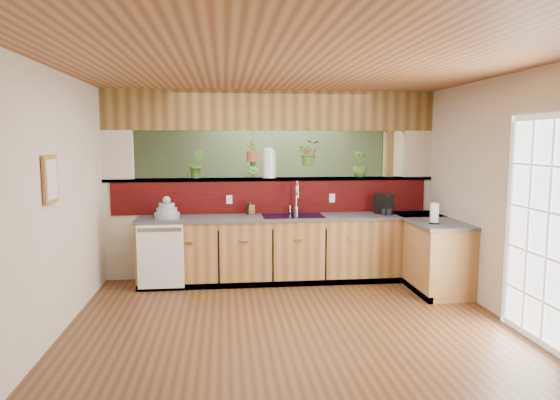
{
  "coord_description": "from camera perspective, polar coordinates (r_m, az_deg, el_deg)",
  "views": [
    {
      "loc": [
        -0.66,
        -5.63,
        1.91
      ],
      "look_at": [
        0.05,
        0.7,
        1.15
      ],
      "focal_mm": 32.0,
      "sensor_mm": 36.0,
      "label": 1
    }
  ],
  "objects": [
    {
      "name": "shelving_console",
      "position": [
        8.99,
        -6.26,
        -2.27
      ],
      "size": [
        1.6,
        0.97,
        1.04
      ],
      "primitive_type": "cube",
      "rotation": [
        0.0,
        0.0,
        -0.39
      ],
      "color": "black",
      "rests_on": "ground"
    },
    {
      "name": "shelf_plant_a",
      "position": [
        8.93,
        -9.96,
        2.21
      ],
      "size": [
        0.24,
        0.21,
        0.38
      ],
      "primitive_type": "imported",
      "rotation": [
        0.0,
        0.0,
        -0.43
      ],
      "color": "#3B6A25",
      "rests_on": "shelving_console"
    },
    {
      "name": "ledge_plant_left",
      "position": [
        7.0,
        -9.47,
        4.08
      ],
      "size": [
        0.22,
        0.18,
        0.4
      ],
      "primitive_type": "imported",
      "rotation": [
        0.0,
        0.0,
        -0.02
      ],
      "color": "#3B6A25",
      "rests_on": "pass_through_ledge"
    },
    {
      "name": "pass_through_ledge",
      "position": [
        7.04,
        -0.95,
        2.4
      ],
      "size": [
        4.6,
        0.21,
        0.04
      ],
      "primitive_type": "cube",
      "color": "brown",
      "rests_on": "ground"
    },
    {
      "name": "floor_plant",
      "position": [
        8.54,
        1.04,
        -3.47
      ],
      "size": [
        0.76,
        0.68,
        0.78
      ],
      "primitive_type": "imported",
      "rotation": [
        0.0,
        0.0,
        -0.11
      ],
      "color": "#3B6A25",
      "rests_on": "ground"
    },
    {
      "name": "paper_towel",
      "position": [
        6.38,
        17.24,
        -1.5
      ],
      "size": [
        0.13,
        0.13,
        0.27
      ],
      "color": "black",
      "rests_on": "countertop"
    },
    {
      "name": "shelf_plant_b",
      "position": [
        8.92,
        -3.1,
        2.44
      ],
      "size": [
        0.27,
        0.27,
        0.43
      ],
      "primitive_type": "imported",
      "rotation": [
        0.0,
        0.0,
        -0.11
      ],
      "color": "#3B6A25",
      "rests_on": "shelving_console"
    },
    {
      "name": "french_door",
      "position": [
        5.3,
        27.36,
        -3.3
      ],
      "size": [
        0.06,
        1.02,
        2.16
      ],
      "primitive_type": "cube",
      "color": "white",
      "rests_on": "ground"
    },
    {
      "name": "wall_left",
      "position": [
        5.9,
        -22.46,
        0.35
      ],
      "size": [
        0.02,
        7.0,
        2.6
      ],
      "primitive_type": "cube",
      "color": "beige",
      "rests_on": "ground"
    },
    {
      "name": "pass_through_partition",
      "position": [
        7.05,
        -0.71,
        0.94
      ],
      "size": [
        4.6,
        0.21,
        2.6
      ],
      "color": "beige",
      "rests_on": "ground"
    },
    {
      "name": "framed_print",
      "position": [
        5.11,
        -24.75,
        2.14
      ],
      "size": [
        0.04,
        0.35,
        0.45
      ],
      "color": "olive",
      "rests_on": "wall_left"
    },
    {
      "name": "dish_stack",
      "position": [
        6.72,
        -12.8,
        -1.25
      ],
      "size": [
        0.33,
        0.33,
        0.29
      ],
      "color": "#8A9CB2",
      "rests_on": "countertop"
    },
    {
      "name": "wall_back",
      "position": [
        9.18,
        -2.22,
        2.98
      ],
      "size": [
        4.6,
        0.02,
        2.6
      ],
      "primitive_type": "cube",
      "color": "beige",
      "rests_on": "ground"
    },
    {
      "name": "navy_sink",
      "position": [
        6.76,
        1.47,
        -2.47
      ],
      "size": [
        0.82,
        0.5,
        0.18
      ],
      "color": "black",
      "rests_on": "countertop"
    },
    {
      "name": "wall_front",
      "position": [
        2.31,
        10.57,
        -8.55
      ],
      "size": [
        4.6,
        0.02,
        2.6
      ],
      "primitive_type": "cube",
      "color": "beige",
      "rests_on": "ground"
    },
    {
      "name": "coffee_maker",
      "position": [
        7.02,
        11.81,
        -0.56
      ],
      "size": [
        0.15,
        0.25,
        0.28
      ],
      "rotation": [
        0.0,
        0.0,
        0.42
      ],
      "color": "black",
      "rests_on": "countertop"
    },
    {
      "name": "countertop",
      "position": [
        6.83,
        6.49,
        -5.6
      ],
      "size": [
        4.14,
        1.52,
        0.9
      ],
      "color": "olive",
      "rests_on": "ground"
    },
    {
      "name": "faucet",
      "position": [
        6.88,
        1.89,
        0.43
      ],
      "size": [
        0.2,
        0.2,
        0.46
      ],
      "color": "#B7B7B2",
      "rests_on": "countertop"
    },
    {
      "name": "ledge_plant_right",
      "position": [
        7.25,
        9.13,
        4.06
      ],
      "size": [
        0.26,
        0.26,
        0.37
      ],
      "primitive_type": "imported",
      "rotation": [
        0.0,
        0.0,
        0.33
      ],
      "color": "#3B6A25",
      "rests_on": "pass_through_ledge"
    },
    {
      "name": "ceiling",
      "position": [
        5.71,
        0.34,
        13.74
      ],
      "size": [
        4.6,
        7.0,
        0.01
      ],
      "primitive_type": "cube",
      "color": "brown",
      "rests_on": "ground"
    },
    {
      "name": "hanging_plant_b",
      "position": [
        7.08,
        3.35,
        6.61
      ],
      "size": [
        0.35,
        0.32,
        0.46
      ],
      "color": "brown",
      "rests_on": "header_beam"
    },
    {
      "name": "hanging_plant_a",
      "position": [
        6.99,
        -3.16,
        6.24
      ],
      "size": [
        0.22,
        0.19,
        0.47
      ],
      "color": "brown",
      "rests_on": "header_beam"
    },
    {
      "name": "glass_jar",
      "position": [
        7.02,
        -1.27,
        4.28
      ],
      "size": [
        0.19,
        0.19,
        0.42
      ],
      "color": "silver",
      "rests_on": "pass_through_ledge"
    },
    {
      "name": "dishwasher",
      "position": [
        6.51,
        -13.5,
        -6.29
      ],
      "size": [
        0.58,
        0.03,
        0.82
      ],
      "color": "white",
      "rests_on": "ground"
    },
    {
      "name": "soap_dispenser",
      "position": [
        6.86,
        -3.39,
        -0.79
      ],
      "size": [
        0.13,
        0.13,
        0.21
      ],
      "primitive_type": "imported",
      "rotation": [
        0.0,
        0.0,
        0.4
      ],
      "color": "#3D2816",
      "rests_on": "countertop"
    },
    {
      "name": "header_beam",
      "position": [
        7.03,
        -0.97,
        10.18
      ],
      "size": [
        4.6,
        0.15,
        0.55
      ],
      "primitive_type": "cube",
      "color": "brown",
      "rests_on": "ground"
    },
    {
      "name": "sage_backwall",
      "position": [
        9.16,
        -2.21,
        2.97
      ],
      "size": [
        4.55,
        0.02,
        2.55
      ],
      "primitive_type": "cube",
      "color": "#4F6444",
      "rests_on": "ground"
    },
    {
      "name": "wall_right",
      "position": [
        6.39,
        21.27,
        0.86
      ],
      "size": [
        0.02,
        7.0,
        2.6
      ],
      "primitive_type": "cube",
      "color": "beige",
      "rests_on": "ground"
    },
    {
      "name": "ground",
      "position": [
        5.98,
        0.32,
        -11.81
      ],
      "size": [
        4.6,
        7.0,
        0.01
      ],
      "primitive_type": "cube",
      "color": "#54321A",
      "rests_on": "ground"
    }
  ]
}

